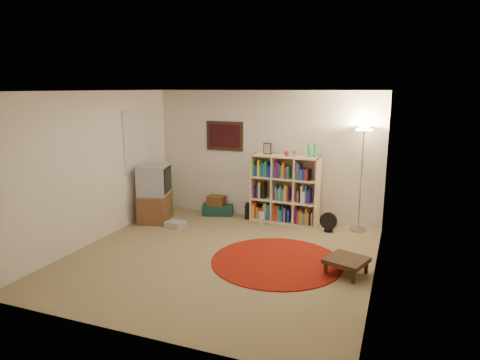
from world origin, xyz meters
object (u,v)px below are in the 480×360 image
object	(u,v)px
bookshelf	(284,190)
floor_lamp	(363,144)
floor_fan	(328,222)
tv_stand	(155,194)
side_table	(346,261)
suitcase	(218,209)

from	to	relation	value
bookshelf	floor_lamp	xyz separation A→B (m)	(1.41, 0.01, 0.95)
floor_fan	tv_stand	world-z (taller)	tv_stand
tv_stand	side_table	xyz separation A→B (m)	(3.82, -1.22, -0.33)
tv_stand	suitcase	world-z (taller)	tv_stand
bookshelf	side_table	world-z (taller)	bookshelf
suitcase	bookshelf	bearing A→B (deg)	-19.07
bookshelf	suitcase	distance (m)	1.49
bookshelf	tv_stand	size ratio (longest dim) A/B	1.41
bookshelf	floor_fan	xyz separation A→B (m)	(0.91, -0.26, -0.45)
floor_lamp	side_table	bearing A→B (deg)	-89.03
floor_lamp	side_table	size ratio (longest dim) A/B	2.91
floor_lamp	floor_fan	distance (m)	1.51
side_table	bookshelf	bearing A→B (deg)	125.99
floor_lamp	side_table	xyz separation A→B (m)	(0.03, -1.99, -1.38)
side_table	floor_lamp	bearing A→B (deg)	90.97
bookshelf	floor_lamp	bearing A→B (deg)	3.48
floor_lamp	suitcase	bearing A→B (deg)	179.26
suitcase	side_table	size ratio (longest dim) A/B	1.09
floor_lamp	tv_stand	xyz separation A→B (m)	(-3.78, -0.77, -1.04)
floor_fan	side_table	distance (m)	1.81
tv_stand	floor_lamp	bearing A→B (deg)	-5.17
floor_lamp	suitcase	xyz separation A→B (m)	(-2.80, 0.04, -1.48)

